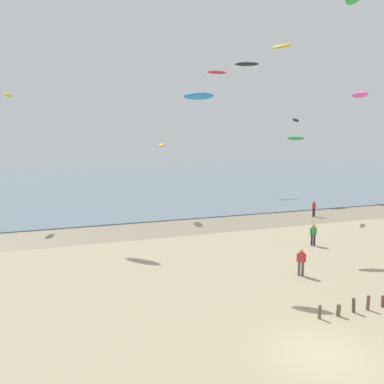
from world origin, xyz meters
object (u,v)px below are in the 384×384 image
Objects in this scene: kite_aloft_11 at (199,96)px; kite_aloft_8 at (217,72)px; person_far_down_beach at (313,234)px; kite_aloft_0 at (247,64)px; person_left_flank at (314,208)px; kite_aloft_12 at (296,120)px; kite_aloft_2 at (282,46)px; kite_aloft_9 at (360,95)px; kite_aloft_10 at (162,145)px; kite_aloft_4 at (295,138)px; person_nearest_camera at (301,261)px; kite_aloft_5 at (9,96)px.

kite_aloft_8 is at bearing 105.30° from kite_aloft_11.
person_far_down_beach is 14.76m from kite_aloft_0.
kite_aloft_12 is at bearing 110.04° from person_left_flank.
kite_aloft_2 reaches higher than kite_aloft_9.
kite_aloft_2 is 1.71× the size of kite_aloft_12.
kite_aloft_0 reaches higher than kite_aloft_10.
person_far_down_beach is at bearing 48.21° from kite_aloft_11.
kite_aloft_4 is (10.51, 18.43, 7.34)m from person_far_down_beach.
kite_aloft_0 reaches higher than person_left_flank.
person_nearest_camera is at bearing -165.70° from kite_aloft_12.
kite_aloft_4 is at bearing 8.59° from kite_aloft_9.
kite_aloft_0 is 13.64m from kite_aloft_10.
person_left_flank is 0.85× the size of kite_aloft_11.
kite_aloft_5 reaches higher than person_far_down_beach.
person_nearest_camera is 0.51× the size of kite_aloft_2.
kite_aloft_10 is at bearing 122.58° from kite_aloft_11.
kite_aloft_8 is 1.61× the size of kite_aloft_12.
kite_aloft_9 is at bearing -96.67° from kite_aloft_4.
kite_aloft_5 reaches higher than person_nearest_camera.
kite_aloft_9 is at bearing -76.64° from person_left_flank.
person_left_flank is at bearing 53.21° from person_far_down_beach.
kite_aloft_8 reaches higher than kite_aloft_11.
kite_aloft_5 is at bearing 73.81° from kite_aloft_2.
kite_aloft_9 is at bearing -157.81° from kite_aloft_0.
kite_aloft_12 is (16.35, 13.45, -0.82)m from kite_aloft_11.
kite_aloft_2 is 1.80× the size of kite_aloft_5.
kite_aloft_8 is (-1.16, 24.12, 17.48)m from person_left_flank.
kite_aloft_5 is at bearing 139.63° from person_far_down_beach.
kite_aloft_11 is (-6.51, -6.14, -3.32)m from kite_aloft_0.
kite_aloft_8 is at bearing 74.51° from person_nearest_camera.
kite_aloft_2 reaches higher than kite_aloft_12.
kite_aloft_4 is 14.41m from kite_aloft_9.
kite_aloft_11 reaches higher than kite_aloft_12.
kite_aloft_4 is at bearing 57.11° from person_nearest_camera.
kite_aloft_0 reaches higher than kite_aloft_4.
kite_aloft_12 reaches higher than person_far_down_beach.
kite_aloft_9 is at bearing 70.98° from kite_aloft_10.
person_left_flank is at bearing 130.31° from kite_aloft_2.
person_left_flank is at bearing -79.31° from kite_aloft_8.
person_far_down_beach is (4.93, 5.45, 0.00)m from person_nearest_camera.
kite_aloft_10 is at bearing -119.95° from kite_aloft_8.
person_left_flank is 0.87× the size of kite_aloft_0.
kite_aloft_4 is at bearing 83.82° from kite_aloft_11.
kite_aloft_11 is at bearing -106.79° from kite_aloft_8.
kite_aloft_10 is at bearing 157.33° from person_left_flank.
kite_aloft_0 is 12.04m from kite_aloft_9.
person_nearest_camera is at bearing 146.74° from kite_aloft_9.
kite_aloft_8 reaches higher than person_left_flank.
kite_aloft_0 reaches higher than kite_aloft_11.
person_far_down_beach is 22.45m from kite_aloft_4.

